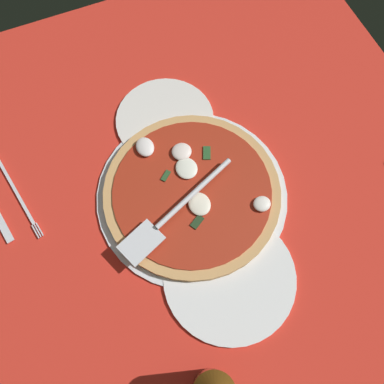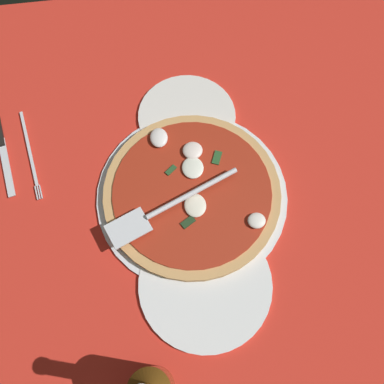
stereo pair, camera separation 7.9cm
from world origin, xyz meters
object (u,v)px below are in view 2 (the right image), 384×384
(dinner_plate_right, at_px, (205,284))
(place_setting_near, at_px, (16,151))
(pizza_server, at_px, (169,206))
(dinner_plate_left, at_px, (187,116))
(pizza, at_px, (192,191))

(dinner_plate_right, xyz_separation_m, place_setting_near, (-0.32, -0.34, -0.00))
(pizza_server, xyz_separation_m, place_setting_near, (-0.17, -0.30, -0.04))
(dinner_plate_left, relative_size, dinner_plate_right, 0.86)
(dinner_plate_left, bearing_deg, pizza, -4.08)
(dinner_plate_right, xyz_separation_m, pizza, (-0.18, -0.00, 0.01))
(dinner_plate_right, relative_size, pizza, 0.70)
(dinner_plate_left, height_order, pizza_server, pizza_server)
(dinner_plate_right, relative_size, place_setting_near, 1.09)
(dinner_plate_left, xyz_separation_m, pizza, (0.18, -0.01, 0.01))
(dinner_plate_right, bearing_deg, pizza, -179.88)
(pizza_server, bearing_deg, pizza, -167.66)
(dinner_plate_right, bearing_deg, place_setting_near, -132.66)
(dinner_plate_right, distance_m, place_setting_near, 0.47)
(pizza_server, bearing_deg, place_setting_near, -52.76)
(dinner_plate_right, height_order, pizza_server, pizza_server)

